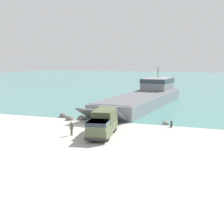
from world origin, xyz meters
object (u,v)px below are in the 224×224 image
landing_craft (146,96)px  military_truck (103,123)px  soldier_on_ramp (71,127)px  mooring_bollard (171,124)px

landing_craft → military_truck: 27.04m
landing_craft → military_truck: landing_craft is taller
landing_craft → soldier_on_ramp: size_ratio=20.83×
landing_craft → mooring_bollard: size_ratio=40.03×
soldier_on_ramp → mooring_bollard: (10.64, 8.68, -0.51)m
mooring_bollard → soldier_on_ramp: bearing=-140.8°
landing_craft → military_truck: bearing=-83.0°
soldier_on_ramp → mooring_bollard: 13.74m
military_truck → soldier_on_ramp: bearing=-78.7°
military_truck → mooring_bollard: (7.11, 7.33, -1.04)m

